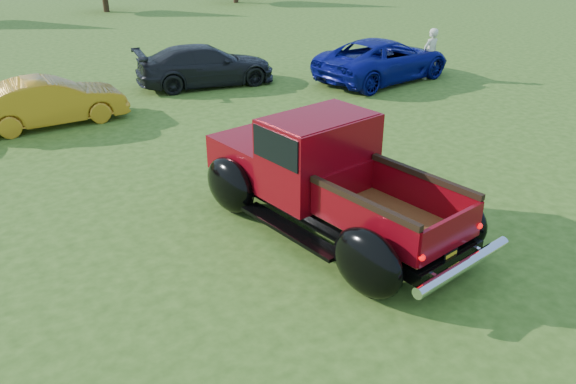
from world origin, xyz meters
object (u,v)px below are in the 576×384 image
object	(u,v)px
spectator	(430,54)
pickup_truck	(318,173)
show_car_grey	(206,65)
show_car_blue	(384,60)
show_car_yellow	(51,101)

from	to	relation	value
spectator	pickup_truck	bearing A→B (deg)	32.56
pickup_truck	show_car_grey	distance (m)	10.39
pickup_truck	show_car_blue	bearing A→B (deg)	34.87
show_car_grey	show_car_blue	bearing A→B (deg)	-106.34
pickup_truck	show_car_yellow	bearing A→B (deg)	101.52
pickup_truck	show_car_grey	world-z (taller)	pickup_truck
show_car_grey	spectator	world-z (taller)	spectator
pickup_truck	spectator	bearing A→B (deg)	27.11
pickup_truck	show_car_yellow	size ratio (longest dim) A/B	1.45
show_car_yellow	spectator	world-z (taller)	spectator
show_car_blue	show_car_grey	bearing A→B (deg)	56.45
pickup_truck	show_car_blue	world-z (taller)	pickup_truck
spectator	show_car_blue	bearing A→B (deg)	-27.43
pickup_truck	show_car_blue	xyz separation A→B (m)	(8.13, 7.21, -0.25)
show_car_yellow	spectator	size ratio (longest dim) A/B	2.24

